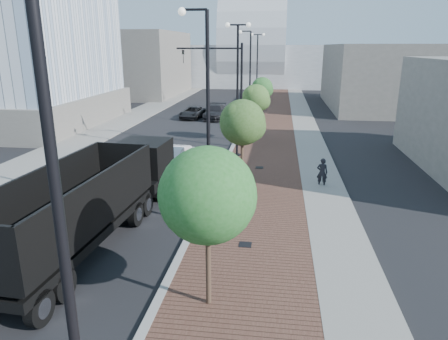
# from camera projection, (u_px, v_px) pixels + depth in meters

# --- Properties ---
(sidewalk) EXTENTS (7.00, 140.00, 0.12)m
(sidewalk) POSITION_uv_depth(u_px,v_px,m) (279.00, 117.00, 46.68)
(sidewalk) COLOR #4C2D23
(sidewalk) RESTS_ON ground
(concrete_strip) EXTENTS (2.40, 140.00, 0.13)m
(concrete_strip) POSITION_uv_depth(u_px,v_px,m) (303.00, 117.00, 46.33)
(concrete_strip) COLOR slate
(concrete_strip) RESTS_ON ground
(curb) EXTENTS (0.30, 140.00, 0.14)m
(curb) POSITION_uv_depth(u_px,v_px,m) (248.00, 116.00, 47.12)
(curb) COLOR gray
(curb) RESTS_ON ground
(west_sidewalk) EXTENTS (4.00, 140.00, 0.12)m
(west_sidewalk) POSITION_uv_depth(u_px,v_px,m) (139.00, 114.00, 48.78)
(west_sidewalk) COLOR slate
(west_sidewalk) RESTS_ON ground
(dump_truck) EXTENTS (3.32, 13.47, 3.45)m
(dump_truck) POSITION_uv_depth(u_px,v_px,m) (117.00, 190.00, 18.72)
(dump_truck) COLOR black
(dump_truck) RESTS_ON ground
(white_sedan) EXTENTS (2.36, 5.25, 1.67)m
(white_sedan) POSITION_uv_depth(u_px,v_px,m) (170.00, 160.00, 25.89)
(white_sedan) COLOR silver
(white_sedan) RESTS_ON ground
(dark_car_mid) EXTENTS (2.62, 4.81, 1.28)m
(dark_car_mid) POSITION_uv_depth(u_px,v_px,m) (193.00, 113.00, 45.94)
(dark_car_mid) COLOR black
(dark_car_mid) RESTS_ON ground
(dark_car_far) EXTENTS (2.13, 5.23, 1.52)m
(dark_car_far) POSITION_uv_depth(u_px,v_px,m) (215.00, 112.00, 45.53)
(dark_car_far) COLOR black
(dark_car_far) RESTS_ON ground
(pedestrian) EXTENTS (0.66, 0.48, 1.69)m
(pedestrian) POSITION_uv_depth(u_px,v_px,m) (322.00, 173.00, 23.37)
(pedestrian) COLOR black
(pedestrian) RESTS_ON ground
(streetlight_0) EXTENTS (1.72, 0.56, 9.28)m
(streetlight_0) POSITION_uv_depth(u_px,v_px,m) (65.00, 261.00, 5.82)
(streetlight_0) COLOR black
(streetlight_0) RESTS_ON ground
(streetlight_1) EXTENTS (1.44, 0.56, 9.21)m
(streetlight_1) POSITION_uv_depth(u_px,v_px,m) (206.00, 130.00, 17.36)
(streetlight_1) COLOR black
(streetlight_1) RESTS_ON ground
(streetlight_2) EXTENTS (1.72, 0.56, 9.28)m
(streetlight_2) POSITION_uv_depth(u_px,v_px,m) (237.00, 90.00, 28.59)
(streetlight_2) COLOR black
(streetlight_2) RESTS_ON ground
(streetlight_3) EXTENTS (1.44, 0.56, 9.21)m
(streetlight_3) POSITION_uv_depth(u_px,v_px,m) (249.00, 83.00, 40.13)
(streetlight_3) COLOR black
(streetlight_3) RESTS_ON ground
(streetlight_4) EXTENTS (1.72, 0.56, 9.28)m
(streetlight_4) POSITION_uv_depth(u_px,v_px,m) (257.00, 71.00, 51.36)
(streetlight_4) COLOR black
(streetlight_4) RESTS_ON ground
(traffic_mast) EXTENTS (5.09, 0.20, 8.00)m
(traffic_mast) POSITION_uv_depth(u_px,v_px,m) (230.00, 84.00, 31.51)
(traffic_mast) COLOR black
(traffic_mast) RESTS_ON ground
(tree_0) EXTENTS (2.85, 2.85, 5.09)m
(tree_0) POSITION_uv_depth(u_px,v_px,m) (209.00, 195.00, 11.74)
(tree_0) COLOR #382619
(tree_0) RESTS_ON ground
(tree_1) EXTENTS (2.52, 2.49, 5.05)m
(tree_1) POSITION_uv_depth(u_px,v_px,m) (243.00, 123.00, 22.14)
(tree_1) COLOR #382619
(tree_1) RESTS_ON ground
(tree_2) EXTENTS (2.35, 2.29, 4.81)m
(tree_2) POSITION_uv_depth(u_px,v_px,m) (256.00, 98.00, 33.56)
(tree_2) COLOR #382619
(tree_2) RESTS_ON ground
(tree_3) EXTENTS (2.39, 2.34, 4.54)m
(tree_3) POSITION_uv_depth(u_px,v_px,m) (263.00, 88.00, 45.04)
(tree_3) COLOR #382619
(tree_3) RESTS_ON ground
(tower_podium) EXTENTS (19.00, 19.00, 3.00)m
(tower_podium) POSITION_uv_depth(u_px,v_px,m) (9.00, 110.00, 42.18)
(tower_podium) COLOR #66625C
(tower_podium) RESTS_ON ground
(convention_center) EXTENTS (50.00, 30.00, 50.00)m
(convention_center) POSITION_uv_depth(u_px,v_px,m) (255.00, 55.00, 88.36)
(convention_center) COLOR #9FA3A8
(convention_center) RESTS_ON ground
(commercial_block_nw) EXTENTS (14.00, 20.00, 10.00)m
(commercial_block_nw) POSITION_uv_depth(u_px,v_px,m) (136.00, 64.00, 67.23)
(commercial_block_nw) COLOR #68645E
(commercial_block_nw) RESTS_ON ground
(commercial_block_ne) EXTENTS (12.00, 22.00, 8.00)m
(commercial_block_ne) POSITION_uv_depth(u_px,v_px,m) (377.00, 76.00, 53.43)
(commercial_block_ne) COLOR #5E5A54
(commercial_block_ne) RESTS_ON ground
(utility_cover_1) EXTENTS (0.50, 0.50, 0.02)m
(utility_cover_1) POSITION_uv_depth(u_px,v_px,m) (245.00, 245.00, 16.43)
(utility_cover_1) COLOR black
(utility_cover_1) RESTS_ON sidewalk
(utility_cover_2) EXTENTS (0.50, 0.50, 0.02)m
(utility_cover_2) POSITION_uv_depth(u_px,v_px,m) (259.00, 168.00, 26.87)
(utility_cover_2) COLOR black
(utility_cover_2) RESTS_ON sidewalk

